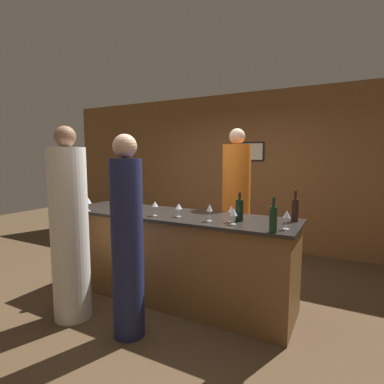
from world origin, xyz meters
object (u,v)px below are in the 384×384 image
Objects in this scene: guest_1 at (70,231)px; wine_bottle_2 at (295,210)px; bartender at (236,212)px; guest_0 at (127,243)px; wine_bottle_1 at (239,210)px; wine_bottle_0 at (273,219)px.

wine_bottle_2 is at bearing 28.47° from guest_1.
bartender is 1.03× the size of guest_1.
guest_0 is 6.38× the size of wine_bottle_1.
guest_0 is 1.67m from wine_bottle_2.
wine_bottle_1 is (0.78, 0.81, 0.24)m from guest_0.
wine_bottle_1 is 0.56m from wine_bottle_2.
guest_1 is 1.73m from wine_bottle_1.
wine_bottle_2 is (0.09, 0.55, 0.00)m from wine_bottle_0.
guest_1 is at bearing -150.86° from wine_bottle_1.
bartender is 1.70m from guest_0.
bartender is 1.37m from wine_bottle_0.
guest_1 reaches higher than wine_bottle_0.
bartender is 1.03m from wine_bottle_2.
bartender reaches higher than guest_1.
wine_bottle_0 is (1.19, 0.50, 0.25)m from guest_0.
guest_0 is at bearing 2.31° from guest_1.
bartender is at bearing 55.09° from guest_1.
guest_1 is at bearing 55.09° from bartender.
guest_1 reaches higher than wine_bottle_1.
wine_bottle_2 is at bearing 39.48° from guest_0.
wine_bottle_0 is 0.98× the size of wine_bottle_2.
bartender is at bearing 122.96° from wine_bottle_0.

